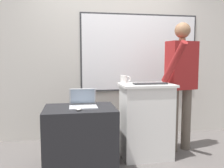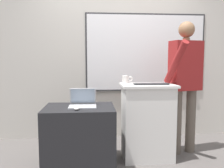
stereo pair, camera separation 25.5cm
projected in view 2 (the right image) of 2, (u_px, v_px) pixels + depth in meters
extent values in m
cube|color=beige|center=(114.00, 49.00, 3.84)|extent=(6.40, 0.12, 2.88)
cube|color=#2D2D30|center=(146.00, 53.00, 3.82)|extent=(1.93, 0.02, 1.24)
cube|color=white|center=(146.00, 53.00, 3.82)|extent=(1.88, 0.02, 1.19)
cube|color=#2D2D30|center=(145.00, 90.00, 3.87)|extent=(1.69, 0.04, 0.02)
cube|color=silver|center=(147.00, 123.00, 3.03)|extent=(0.62, 0.44, 0.93)
cube|color=silver|center=(148.00, 85.00, 2.98)|extent=(0.67, 0.48, 0.03)
cube|color=black|center=(80.00, 136.00, 2.84)|extent=(0.83, 0.62, 0.71)
cylinder|color=brown|center=(177.00, 122.00, 3.18)|extent=(0.13, 0.13, 0.86)
cylinder|color=brown|center=(191.00, 121.00, 3.24)|extent=(0.13, 0.13, 0.86)
cube|color=maroon|center=(185.00, 66.00, 3.13)|extent=(0.44, 0.30, 0.65)
cylinder|color=#8C6647|center=(186.00, 39.00, 3.10)|extent=(0.09, 0.09, 0.04)
sphere|color=#8C6647|center=(187.00, 30.00, 3.08)|extent=(0.21, 0.21, 0.21)
cylinder|color=maroon|center=(176.00, 63.00, 2.87)|extent=(0.18, 0.45, 0.54)
cylinder|color=maroon|center=(200.00, 67.00, 3.20)|extent=(0.08, 0.08, 0.62)
cube|color=#B7BABF|center=(83.00, 107.00, 2.79)|extent=(0.32, 0.22, 0.01)
cube|color=#B7BABF|center=(83.00, 96.00, 2.91)|extent=(0.32, 0.06, 0.20)
cube|color=#8C9EB2|center=(83.00, 96.00, 2.91)|extent=(0.28, 0.05, 0.17)
cube|color=#2D2D30|center=(151.00, 84.00, 2.92)|extent=(0.42, 0.12, 0.02)
ellipsoid|color=silver|center=(77.00, 108.00, 2.64)|extent=(0.06, 0.10, 0.03)
cylinder|color=silver|center=(125.00, 79.00, 3.12)|extent=(0.09, 0.09, 0.10)
torus|color=silver|center=(130.00, 79.00, 3.12)|extent=(0.07, 0.02, 0.07)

